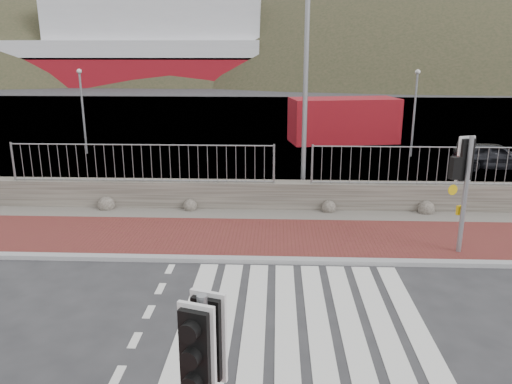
{
  "coord_description": "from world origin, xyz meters",
  "views": [
    {
      "loc": [
        -0.52,
        -8.2,
        4.97
      ],
      "look_at": [
        -0.99,
        3.0,
        1.78
      ],
      "focal_mm": 35.0,
      "sensor_mm": 36.0,
      "label": 1
    }
  ],
  "objects_px": {
    "ferry": "(115,48)",
    "streetlight": "(311,49)",
    "traffic_signal_near": "(204,362)",
    "shipping_container": "(343,120)",
    "traffic_signal_far": "(467,170)",
    "car_a": "(494,156)"
  },
  "relations": [
    {
      "from": "ferry",
      "to": "streetlight",
      "type": "xyz_separation_m",
      "value": [
        25.18,
        -59.8,
        -0.37
      ]
    },
    {
      "from": "traffic_signal_near",
      "to": "shipping_container",
      "type": "height_order",
      "value": "traffic_signal_near"
    },
    {
      "from": "traffic_signal_near",
      "to": "streetlight",
      "type": "xyz_separation_m",
      "value": [
        1.76,
        11.94,
        3.07
      ]
    },
    {
      "from": "traffic_signal_far",
      "to": "streetlight",
      "type": "distance_m",
      "value": 6.31
    },
    {
      "from": "ferry",
      "to": "streetlight",
      "type": "distance_m",
      "value": 64.89
    },
    {
      "from": "shipping_container",
      "to": "streetlight",
      "type": "bearing_deg",
      "value": -113.51
    },
    {
      "from": "traffic_signal_near",
      "to": "streetlight",
      "type": "relative_size",
      "value": 0.3
    },
    {
      "from": "traffic_signal_near",
      "to": "streetlight",
      "type": "distance_m",
      "value": 12.45
    },
    {
      "from": "ferry",
      "to": "shipping_container",
      "type": "distance_m",
      "value": 55.78
    },
    {
      "from": "ferry",
      "to": "streetlight",
      "type": "bearing_deg",
      "value": -67.16
    },
    {
      "from": "traffic_signal_far",
      "to": "car_a",
      "type": "bearing_deg",
      "value": -136.1
    },
    {
      "from": "ferry",
      "to": "shipping_container",
      "type": "relative_size",
      "value": 8.55
    },
    {
      "from": "ferry",
      "to": "traffic_signal_far",
      "type": "bearing_deg",
      "value": -65.9
    },
    {
      "from": "car_a",
      "to": "ferry",
      "type": "bearing_deg",
      "value": 39.9
    },
    {
      "from": "ferry",
      "to": "shipping_container",
      "type": "xyz_separation_m",
      "value": [
        27.83,
        -48.16,
        -4.14
      ]
    },
    {
      "from": "streetlight",
      "to": "shipping_container",
      "type": "xyz_separation_m",
      "value": [
        2.65,
        11.65,
        -3.78
      ]
    },
    {
      "from": "ferry",
      "to": "traffic_signal_near",
      "type": "distance_m",
      "value": 75.55
    },
    {
      "from": "car_a",
      "to": "traffic_signal_far",
      "type": "bearing_deg",
      "value": 161.8
    },
    {
      "from": "ferry",
      "to": "shipping_container",
      "type": "height_order",
      "value": "ferry"
    },
    {
      "from": "streetlight",
      "to": "shipping_container",
      "type": "distance_m",
      "value": 12.53
    },
    {
      "from": "traffic_signal_near",
      "to": "traffic_signal_far",
      "type": "distance_m",
      "value": 9.21
    },
    {
      "from": "streetlight",
      "to": "shipping_container",
      "type": "height_order",
      "value": "streetlight"
    }
  ]
}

